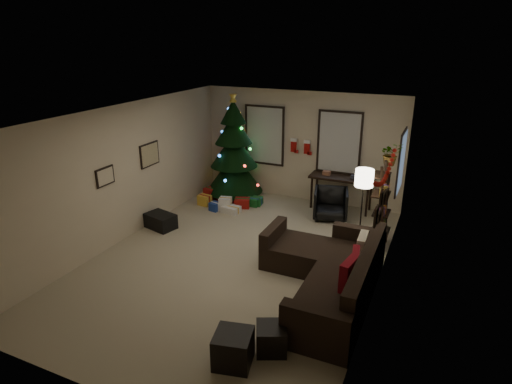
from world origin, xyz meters
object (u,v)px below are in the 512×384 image
Objects in this scene: bookshelf at (383,207)px; sofa at (330,275)px; christmas_tree at (234,154)px; desk_chair at (331,204)px; desk at (342,181)px.

sofa is at bearing -103.75° from bookshelf.
christmas_tree is at bearing 135.75° from sofa.
christmas_tree is at bearing 156.42° from desk_chair.
sofa is at bearing -44.25° from christmas_tree.
sofa is 2.07m from bookshelf.
christmas_tree is 4.14m from bookshelf.
bookshelf reaches higher than desk.
desk reaches higher than desk_chair.
christmas_tree is 1.59× the size of bookshelf.
desk is at bearing 69.60° from desk_chair.
bookshelf is (3.89, -1.38, -0.29)m from christmas_tree.
christmas_tree reaches higher than desk.
sofa is 2.98m from desk_chair.
bookshelf is at bearing -19.50° from christmas_tree.
christmas_tree is 1.80× the size of desk.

